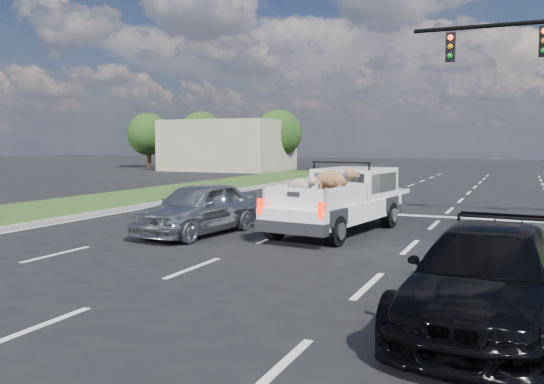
% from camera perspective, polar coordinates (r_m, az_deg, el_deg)
% --- Properties ---
extents(ground, '(160.00, 160.00, 0.00)m').
position_cam_1_polar(ground, '(10.71, 0.30, -8.36)').
color(ground, black).
rests_on(ground, ground).
extents(road_markings, '(17.75, 60.00, 0.01)m').
position_cam_1_polar(road_markings, '(16.83, 9.17, -3.53)').
color(road_markings, silver).
rests_on(road_markings, ground).
extents(grass_median_left, '(5.00, 60.00, 0.10)m').
position_cam_1_polar(grass_median_left, '(22.19, -21.39, -1.66)').
color(grass_median_left, '#204615').
rests_on(grass_median_left, ground).
extents(curb_left, '(0.15, 60.00, 0.14)m').
position_cam_1_polar(curb_left, '(20.53, -16.54, -1.97)').
color(curb_left, '#9A938E').
rests_on(curb_left, ground).
extents(building_left, '(10.00, 8.00, 4.40)m').
position_cam_1_polar(building_left, '(51.56, -4.34, 4.62)').
color(building_left, '#B7A98C').
rests_on(building_left, ground).
extents(tree_far_a, '(4.20, 4.20, 5.40)m').
position_cam_1_polar(tree_far_a, '(58.55, -12.14, 5.62)').
color(tree_far_a, '#332114').
rests_on(tree_far_a, ground).
extents(tree_far_b, '(4.20, 4.20, 5.40)m').
position_cam_1_polar(tree_far_b, '(55.27, -7.06, 5.74)').
color(tree_far_b, '#332114').
rests_on(tree_far_b, ground).
extents(tree_far_c, '(4.20, 4.20, 5.40)m').
position_cam_1_polar(tree_far_c, '(51.66, 0.64, 5.84)').
color(tree_far_c, '#332114').
rests_on(tree_far_c, ground).
extents(pickup_truck, '(2.58, 5.40, 1.94)m').
position_cam_1_polar(pickup_truck, '(15.89, 6.79, -0.73)').
color(pickup_truck, black).
rests_on(pickup_truck, ground).
extents(silver_sedan, '(2.16, 4.33, 1.42)m').
position_cam_1_polar(silver_sedan, '(15.57, -7.28, -1.58)').
color(silver_sedan, '#AAACB1').
rests_on(silver_sedan, ground).
extents(black_coupe, '(2.30, 4.75, 1.33)m').
position_cam_1_polar(black_coupe, '(8.20, 20.51, -8.03)').
color(black_coupe, black).
rests_on(black_coupe, ground).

